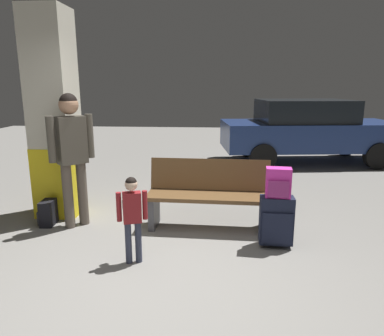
# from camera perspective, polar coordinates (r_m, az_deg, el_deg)

# --- Properties ---
(ground_plane) EXTENTS (18.00, 18.00, 0.10)m
(ground_plane) POSITION_cam_1_polar(r_m,az_deg,el_deg) (7.26, -0.19, -2.08)
(ground_plane) COLOR gray
(structural_pillar) EXTENTS (0.57, 0.57, 2.86)m
(structural_pillar) POSITION_cam_1_polar(r_m,az_deg,el_deg) (5.40, -21.08, 7.66)
(structural_pillar) COLOR yellow
(structural_pillar) RESTS_ON ground_plane
(bench) EXTENTS (1.62, 0.58, 0.89)m
(bench) POSITION_cam_1_polar(r_m,az_deg,el_deg) (4.72, 2.68, -4.28)
(bench) COLOR brown
(bench) RESTS_ON ground_plane
(suitcase) EXTENTS (0.38, 0.24, 0.60)m
(suitcase) POSITION_cam_1_polar(r_m,az_deg,el_deg) (4.29, 13.27, -8.15)
(suitcase) COLOR #191E33
(suitcase) RESTS_ON ground_plane
(backpack_bright) EXTENTS (0.29, 0.21, 0.34)m
(backpack_bright) POSITION_cam_1_polar(r_m,az_deg,el_deg) (4.15, 13.59, -2.34)
(backpack_bright) COLOR #D833A5
(backpack_bright) RESTS_ON suitcase
(child) EXTENTS (0.31, 0.18, 0.94)m
(child) POSITION_cam_1_polar(r_m,az_deg,el_deg) (3.78, -9.53, -6.75)
(child) COLOR #33384C
(child) RESTS_ON ground_plane
(adult) EXTENTS (0.46, 0.45, 1.75)m
(adult) POSITION_cam_1_polar(r_m,az_deg,el_deg) (4.85, -18.61, 3.31)
(adult) COLOR brown
(adult) RESTS_ON ground_plane
(backpack_dark_floor) EXTENTS (0.21, 0.29, 0.34)m
(backpack_dark_floor) POSITION_cam_1_polar(r_m,az_deg,el_deg) (5.23, -21.99, -6.66)
(backpack_dark_floor) COLOR black
(backpack_dark_floor) RESTS_ON ground_plane
(parked_car_near) EXTENTS (4.27, 2.18, 1.51)m
(parked_car_near) POSITION_cam_1_polar(r_m,az_deg,el_deg) (9.11, 17.92, 5.87)
(parked_car_near) COLOR navy
(parked_car_near) RESTS_ON ground_plane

